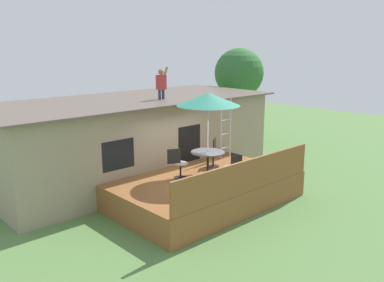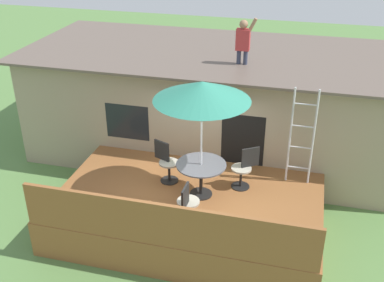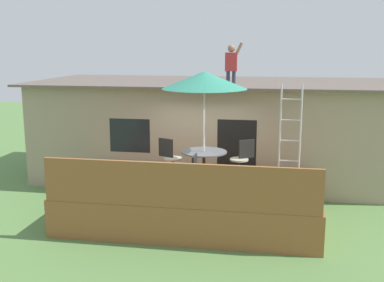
{
  "view_description": "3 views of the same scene",
  "coord_description": "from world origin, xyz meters",
  "px_view_note": "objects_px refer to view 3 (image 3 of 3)",
  "views": [
    {
      "loc": [
        -8.25,
        -8.36,
        4.68
      ],
      "look_at": [
        0.07,
        0.61,
        1.82
      ],
      "focal_mm": 38.08,
      "sensor_mm": 36.0,
      "label": 1
    },
    {
      "loc": [
        2.16,
        -8.05,
        6.42
      ],
      "look_at": [
        -0.14,
        0.81,
        1.66
      ],
      "focal_mm": 44.08,
      "sensor_mm": 36.0,
      "label": 2
    },
    {
      "loc": [
        1.76,
        -10.23,
        3.9
      ],
      "look_at": [
        -0.11,
        0.5,
        1.69
      ],
      "focal_mm": 44.17,
      "sensor_mm": 36.0,
      "label": 3
    }
  ],
  "objects_px": {
    "patio_table": "(204,158)",
    "patio_chair_left": "(170,158)",
    "step_ladder": "(290,130)",
    "patio_chair_near": "(196,176)",
    "patio_umbrella": "(204,80)",
    "person_figure": "(232,61)",
    "patio_chair_right": "(242,159)"
  },
  "relations": [
    {
      "from": "step_ladder",
      "to": "patio_chair_near",
      "type": "height_order",
      "value": "step_ladder"
    },
    {
      "from": "patio_table",
      "to": "patio_umbrella",
      "type": "bearing_deg",
      "value": 180.0
    },
    {
      "from": "patio_table",
      "to": "patio_chair_left",
      "type": "height_order",
      "value": "patio_chair_left"
    },
    {
      "from": "patio_chair_right",
      "to": "patio_chair_near",
      "type": "bearing_deg",
      "value": 28.38
    },
    {
      "from": "person_figure",
      "to": "patio_chair_near",
      "type": "height_order",
      "value": "person_figure"
    },
    {
      "from": "step_ladder",
      "to": "patio_umbrella",
      "type": "bearing_deg",
      "value": -151.61
    },
    {
      "from": "patio_table",
      "to": "patio_chair_near",
      "type": "xyz_separation_m",
      "value": [
        -0.02,
        -1.04,
        -0.13
      ]
    },
    {
      "from": "patio_table",
      "to": "patio_chair_left",
      "type": "xyz_separation_m",
      "value": [
        -0.87,
        0.38,
        -0.13
      ]
    },
    {
      "from": "patio_table",
      "to": "patio_chair_right",
      "type": "xyz_separation_m",
      "value": [
        0.82,
        0.55,
        -0.13
      ]
    },
    {
      "from": "patio_chair_left",
      "to": "patio_chair_right",
      "type": "distance_m",
      "value": 1.7
    },
    {
      "from": "person_figure",
      "to": "patio_chair_left",
      "type": "bearing_deg",
      "value": -118.39
    },
    {
      "from": "patio_table",
      "to": "patio_chair_left",
      "type": "bearing_deg",
      "value": 156.5
    },
    {
      "from": "patio_umbrella",
      "to": "person_figure",
      "type": "bearing_deg",
      "value": 82.34
    },
    {
      "from": "patio_umbrella",
      "to": "patio_chair_left",
      "type": "height_order",
      "value": "patio_umbrella"
    },
    {
      "from": "patio_umbrella",
      "to": "patio_chair_near",
      "type": "distance_m",
      "value": 2.16
    },
    {
      "from": "step_ladder",
      "to": "patio_chair_right",
      "type": "bearing_deg",
      "value": -155.92
    },
    {
      "from": "patio_chair_near",
      "to": "step_ladder",
      "type": "bearing_deg",
      "value": -42.07
    },
    {
      "from": "patio_table",
      "to": "step_ladder",
      "type": "bearing_deg",
      "value": 28.39
    },
    {
      "from": "person_figure",
      "to": "patio_chair_right",
      "type": "distance_m",
      "value": 3.09
    },
    {
      "from": "patio_table",
      "to": "person_figure",
      "type": "xyz_separation_m",
      "value": [
        0.36,
        2.65,
        2.09
      ]
    },
    {
      "from": "patio_chair_left",
      "to": "patio_chair_right",
      "type": "xyz_separation_m",
      "value": [
        1.69,
        0.17,
        0.0
      ]
    },
    {
      "from": "step_ladder",
      "to": "patio_chair_left",
      "type": "relative_size",
      "value": 2.39
    },
    {
      "from": "patio_chair_right",
      "to": "patio_umbrella",
      "type": "bearing_deg",
      "value": 0.0
    },
    {
      "from": "patio_table",
      "to": "patio_chair_right",
      "type": "height_order",
      "value": "patio_chair_right"
    },
    {
      "from": "step_ladder",
      "to": "patio_chair_right",
      "type": "relative_size",
      "value": 2.39
    },
    {
      "from": "patio_umbrella",
      "to": "patio_chair_right",
      "type": "relative_size",
      "value": 2.76
    },
    {
      "from": "step_ladder",
      "to": "patio_chair_right",
      "type": "height_order",
      "value": "step_ladder"
    },
    {
      "from": "patio_umbrella",
      "to": "person_figure",
      "type": "height_order",
      "value": "person_figure"
    },
    {
      "from": "step_ladder",
      "to": "patio_chair_right",
      "type": "distance_m",
      "value": 1.38
    },
    {
      "from": "person_figure",
      "to": "patio_chair_left",
      "type": "distance_m",
      "value": 3.41
    },
    {
      "from": "patio_chair_right",
      "to": "patio_chair_near",
      "type": "height_order",
      "value": "same"
    },
    {
      "from": "person_figure",
      "to": "patio_chair_near",
      "type": "distance_m",
      "value": 4.32
    }
  ]
}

